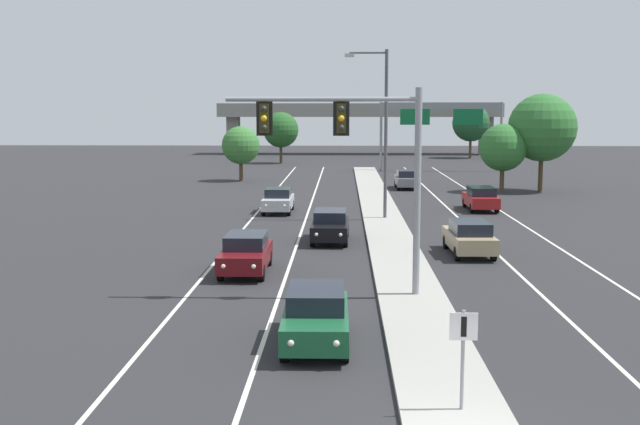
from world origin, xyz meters
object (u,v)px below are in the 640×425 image
(car_oncoming_green, at_px, (316,316))
(tree_far_left_a, at_px, (241,145))
(median_sign_post, at_px, (463,345))
(tree_far_right_b, at_px, (503,148))
(car_oncoming_black, at_px, (330,225))
(car_oncoming_silver, at_px, (278,200))
(highway_sign_gantry, at_px, (441,114))
(car_receding_red, at_px, (481,198))
(tree_far_left_b, at_px, (281,130))
(tree_far_right_a, at_px, (471,123))
(tree_far_right_c, at_px, (542,128))
(overhead_signal_mast, at_px, (357,148))
(street_lamp_median, at_px, (382,124))
(car_receding_tan, at_px, (469,237))
(car_receding_grey, at_px, (407,179))
(car_oncoming_darkred, at_px, (246,253))

(car_oncoming_green, distance_m, tree_far_left_a, 50.82)
(median_sign_post, bearing_deg, tree_far_right_b, 77.32)
(car_oncoming_black, xyz_separation_m, tree_far_right_b, (13.52, 23.81, 2.78))
(car_oncoming_silver, xyz_separation_m, tree_far_left_a, (-5.38, 22.09, 2.53))
(highway_sign_gantry, bearing_deg, car_oncoming_black, -104.00)
(car_oncoming_silver, xyz_separation_m, car_receding_red, (13.32, 1.44, 0.00))
(tree_far_left_b, bearing_deg, tree_far_left_a, -94.24)
(tree_far_left_a, height_order, tree_far_right_b, tree_far_right_b)
(tree_far_right_a, bearing_deg, median_sign_post, -99.50)
(tree_far_right_a, distance_m, tree_far_right_c, 44.11)
(car_oncoming_green, relative_size, tree_far_right_b, 0.81)
(overhead_signal_mast, height_order, car_oncoming_black, overhead_signal_mast)
(street_lamp_median, height_order, car_receding_tan, street_lamp_median)
(car_receding_red, bearing_deg, car_receding_tan, -101.98)
(car_receding_tan, distance_m, tree_far_right_c, 29.94)
(car_oncoming_green, relative_size, car_oncoming_black, 1.00)
(car_receding_tan, xyz_separation_m, car_receding_grey, (-0.40, 29.64, 0.00))
(tree_far_left_b, bearing_deg, car_receding_tan, -77.35)
(car_receding_tan, relative_size, tree_far_right_a, 0.60)
(tree_far_right_a, bearing_deg, car_oncoming_black, -105.00)
(car_oncoming_darkred, xyz_separation_m, tree_far_right_c, (20.08, 31.93, 4.37))
(car_oncoming_black, bearing_deg, car_oncoming_darkred, -113.84)
(median_sign_post, relative_size, car_oncoming_black, 0.49)
(street_lamp_median, xyz_separation_m, tree_far_left_a, (-11.90, 25.26, -2.44))
(tree_far_right_b, bearing_deg, tree_far_left_a, 157.69)
(car_oncoming_black, height_order, car_oncoming_silver, same)
(highway_sign_gantry, bearing_deg, tree_far_left_a, -148.92)
(car_oncoming_green, relative_size, car_receding_red, 1.00)
(median_sign_post, distance_m, car_oncoming_green, 6.08)
(tree_far_left_a, xyz_separation_m, tree_far_right_a, (27.30, 35.48, 1.52))
(car_oncoming_black, bearing_deg, tree_far_left_a, 105.16)
(car_oncoming_silver, bearing_deg, car_oncoming_darkred, -89.23)
(car_oncoming_darkred, xyz_separation_m, car_receding_red, (13.07, 19.87, 0.00))
(car_receding_red, xyz_separation_m, tree_far_right_b, (3.76, 11.44, 2.78))
(median_sign_post, xyz_separation_m, street_lamp_median, (-0.25, 29.75, 4.21))
(car_oncoming_silver, distance_m, tree_far_left_b, 46.50)
(car_receding_grey, relative_size, tree_far_right_a, 0.60)
(car_oncoming_darkred, distance_m, tree_far_right_c, 37.97)
(car_oncoming_darkred, xyz_separation_m, car_receding_grey, (9.34, 33.82, 0.00))
(median_sign_post, distance_m, car_receding_red, 34.98)
(car_oncoming_silver, xyz_separation_m, highway_sign_gantry, (14.83, 34.28, 5.34))
(overhead_signal_mast, height_order, car_oncoming_silver, overhead_signal_mast)
(tree_far_right_a, distance_m, tree_far_right_b, 44.98)
(median_sign_post, xyz_separation_m, tree_far_left_a, (-12.16, 55.01, 1.76))
(overhead_signal_mast, distance_m, car_oncoming_green, 7.12)
(tree_far_right_a, relative_size, tree_far_right_b, 1.35)
(car_oncoming_darkred, relative_size, tree_far_right_a, 0.60)
(highway_sign_gantry, xyz_separation_m, tree_far_right_b, (2.25, -21.40, -2.56))
(overhead_signal_mast, height_order, tree_far_right_a, tree_far_right_a)
(car_oncoming_darkred, bearing_deg, tree_far_right_a, 74.08)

